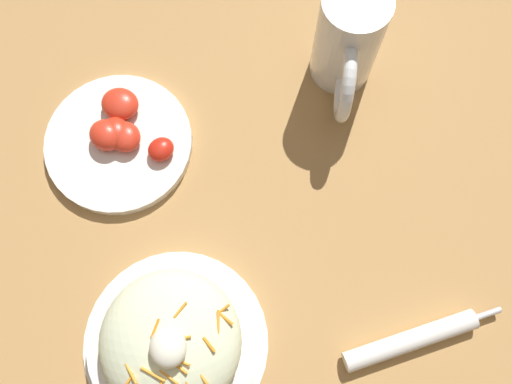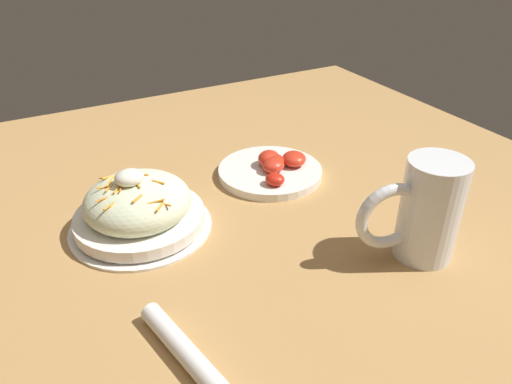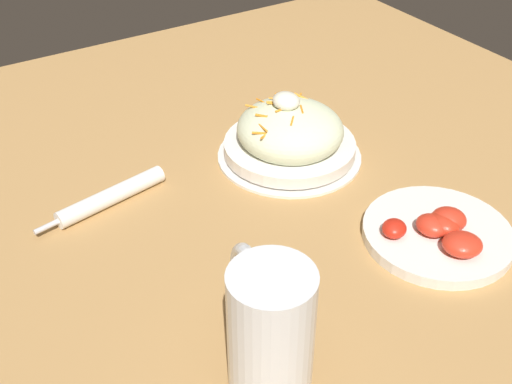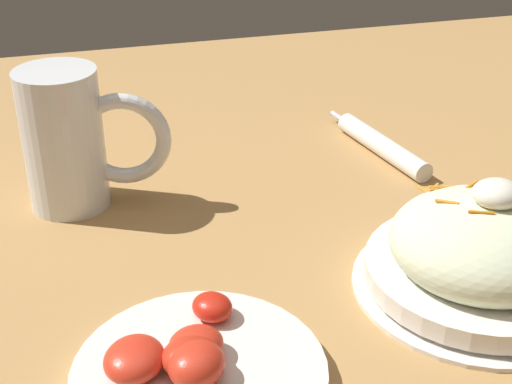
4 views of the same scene
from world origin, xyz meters
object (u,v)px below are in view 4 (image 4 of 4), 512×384
(napkin_roll, at_px, (382,145))
(tomato_plate, at_px, (195,369))
(beer_mug, at_px, (70,147))
(salad_plate, at_px, (481,255))

(napkin_roll, xyz_separation_m, tomato_plate, (0.31, 0.34, 0.00))
(beer_mug, height_order, napkin_roll, beer_mug)
(napkin_roll, distance_m, tomato_plate, 0.47)
(salad_plate, bearing_deg, beer_mug, -37.42)
(salad_plate, distance_m, tomato_plate, 0.29)
(beer_mug, bearing_deg, napkin_roll, -176.58)
(salad_plate, bearing_deg, napkin_roll, -96.67)
(beer_mug, height_order, tomato_plate, beer_mug)
(napkin_roll, bearing_deg, tomato_plate, 47.61)
(salad_plate, relative_size, beer_mug, 1.44)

